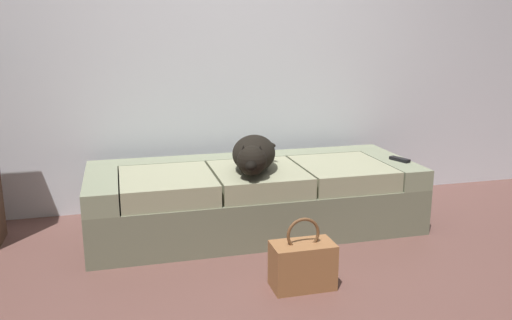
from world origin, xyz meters
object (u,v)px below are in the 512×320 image
at_px(dog_dark, 254,154).
at_px(handbag, 303,264).
at_px(tv_remote, 400,159).
at_px(couch, 254,197).

distance_m(dog_dark, handbag, 0.86).
distance_m(tv_remote, handbag, 1.27).
relative_size(dog_dark, tv_remote, 4.19).
height_order(dog_dark, tv_remote, dog_dark).
relative_size(couch, tv_remote, 14.24).
relative_size(dog_dark, handbag, 1.66).
bearing_deg(couch, dog_dark, -105.43).
xyz_separation_m(couch, handbag, (0.02, -0.89, -0.09)).
relative_size(couch, dog_dark, 3.40).
distance_m(dog_dark, tv_remote, 1.03).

